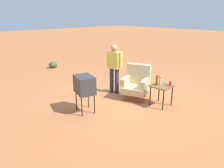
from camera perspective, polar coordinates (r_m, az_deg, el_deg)
The scene contains 9 objects.
ground_plane at distance 6.79m, azimuth 4.61°, elevation -3.91°, with size 60.00×60.00×0.00m, color #B76B3D.
armchair at distance 6.72m, azimuth 6.66°, elevation 0.32°, with size 1.00×1.01×1.06m.
side_table at distance 6.25m, azimuth 13.33°, elevation -1.19°, with size 0.56×0.56×0.62m.
tv_on_stand at distance 5.65m, azimuth -7.48°, elevation -0.26°, with size 0.70×0.58×1.03m.
person_standing at distance 6.97m, azimuth 0.62°, elevation 4.88°, with size 0.55×0.32×1.64m.
soda_can_red at distance 6.25m, azimuth 15.55°, elevation 0.10°, with size 0.07×0.07×0.12m, color red.
bottle_tall_amber at distance 6.18m, azimuth 12.09°, elevation 1.04°, with size 0.07×0.07×0.30m, color brown.
flower_vase at distance 6.25m, azimuth 12.97°, elevation 1.14°, with size 0.15×0.10×0.27m.
shrub_far at distance 10.92m, azimuth -15.70°, elevation 5.07°, with size 0.41×0.41×0.32m, color #475B33.
Camera 1 is at (4.16, -4.69, 2.61)m, focal length 33.65 mm.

